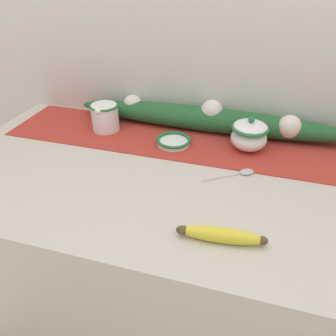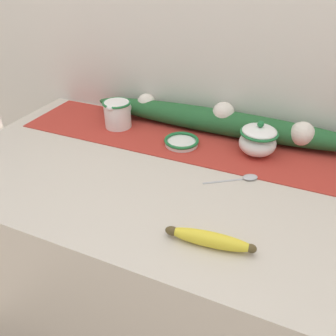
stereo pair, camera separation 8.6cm
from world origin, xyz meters
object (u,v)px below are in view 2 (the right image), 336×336
cream_pitcher (118,113)px  spoon (247,178)px  banana (210,239)px  sugar_bowl (258,140)px  small_dish (181,142)px

cream_pitcher → spoon: (0.49, -0.14, -0.05)m
cream_pitcher → banana: cream_pitcher is taller
cream_pitcher → sugar_bowl: (0.49, -0.00, -0.00)m
cream_pitcher → small_dish: bearing=-8.3°
cream_pitcher → sugar_bowl: sugar_bowl is taller
sugar_bowl → spoon: 0.15m
small_dish → banana: size_ratio=0.57×
small_dish → spoon: bearing=-24.1°
cream_pitcher → small_dish: 0.26m
small_dish → cream_pitcher: bearing=171.7°
cream_pitcher → banana: (0.47, -0.42, -0.04)m
sugar_bowl → small_dish: sugar_bowl is taller
cream_pitcher → sugar_bowl: bearing=-0.1°
small_dish → spoon: small_dish is taller
sugar_bowl → small_dish: size_ratio=1.01×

